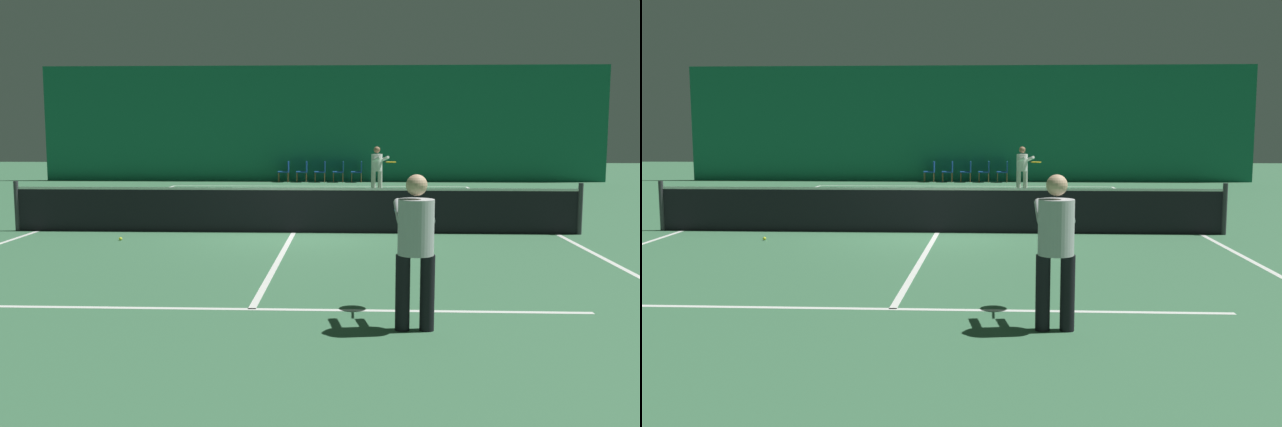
% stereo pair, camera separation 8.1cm
% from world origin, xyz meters
% --- Properties ---
extents(ground_plane, '(60.00, 60.00, 0.00)m').
position_xyz_m(ground_plane, '(0.00, 0.00, 0.00)').
color(ground_plane, '#3D704C').
extents(backdrop_curtain, '(23.00, 0.12, 4.70)m').
position_xyz_m(backdrop_curtain, '(0.00, 14.43, 2.35)').
color(backdrop_curtain, '#196B4C').
rests_on(backdrop_curtain, ground).
extents(court_line_baseline_far, '(11.00, 0.10, 0.00)m').
position_xyz_m(court_line_baseline_far, '(0.00, 11.90, 0.00)').
color(court_line_baseline_far, white).
rests_on(court_line_baseline_far, ground).
extents(court_line_service_far, '(8.25, 0.10, 0.00)m').
position_xyz_m(court_line_service_far, '(0.00, 6.40, 0.00)').
color(court_line_service_far, white).
rests_on(court_line_service_far, ground).
extents(court_line_service_near, '(8.25, 0.10, 0.00)m').
position_xyz_m(court_line_service_near, '(0.00, -6.40, 0.00)').
color(court_line_service_near, white).
rests_on(court_line_service_near, ground).
extents(court_line_sideline_left, '(0.10, 23.80, 0.00)m').
position_xyz_m(court_line_sideline_left, '(-5.50, 0.00, 0.00)').
color(court_line_sideline_left, white).
rests_on(court_line_sideline_left, ground).
extents(court_line_sideline_right, '(0.10, 23.80, 0.00)m').
position_xyz_m(court_line_sideline_right, '(5.50, 0.00, 0.00)').
color(court_line_sideline_right, white).
rests_on(court_line_sideline_right, ground).
extents(court_line_centre, '(0.10, 12.80, 0.00)m').
position_xyz_m(court_line_centre, '(0.00, 0.00, 0.00)').
color(court_line_centre, white).
rests_on(court_line_centre, ground).
extents(tennis_net, '(12.00, 0.10, 1.07)m').
position_xyz_m(tennis_net, '(0.00, 0.00, 0.51)').
color(tennis_net, black).
rests_on(tennis_net, ground).
extents(player_near, '(0.43, 1.37, 1.71)m').
position_xyz_m(player_near, '(1.91, -7.17, 1.00)').
color(player_near, black).
rests_on(player_near, ground).
extents(player_far, '(0.88, 1.33, 1.58)m').
position_xyz_m(player_far, '(2.07, 8.59, 0.92)').
color(player_far, beige).
rests_on(player_far, ground).
extents(courtside_chair_0, '(0.44, 0.44, 0.84)m').
position_xyz_m(courtside_chair_0, '(-1.45, 13.88, 0.49)').
color(courtside_chair_0, brown).
rests_on(courtside_chair_0, ground).
extents(courtside_chair_1, '(0.44, 0.44, 0.84)m').
position_xyz_m(courtside_chair_1, '(-0.72, 13.88, 0.49)').
color(courtside_chair_1, brown).
rests_on(courtside_chair_1, ground).
extents(courtside_chair_2, '(0.44, 0.44, 0.84)m').
position_xyz_m(courtside_chair_2, '(0.02, 13.88, 0.49)').
color(courtside_chair_2, brown).
rests_on(courtside_chair_2, ground).
extents(courtside_chair_3, '(0.44, 0.44, 0.84)m').
position_xyz_m(courtside_chair_3, '(0.76, 13.88, 0.49)').
color(courtside_chair_3, brown).
rests_on(courtside_chair_3, ground).
extents(courtside_chair_4, '(0.44, 0.44, 0.84)m').
position_xyz_m(courtside_chair_4, '(1.50, 13.88, 0.49)').
color(courtside_chair_4, brown).
rests_on(courtside_chair_4, ground).
extents(tennis_ball, '(0.07, 0.07, 0.07)m').
position_xyz_m(tennis_ball, '(-3.32, -1.21, 0.03)').
color(tennis_ball, '#D1DB33').
rests_on(tennis_ball, ground).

